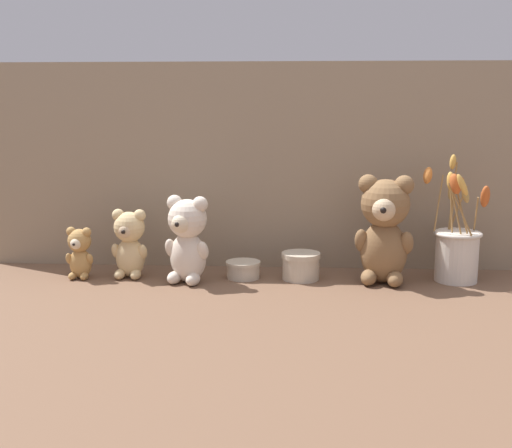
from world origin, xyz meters
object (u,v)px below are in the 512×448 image
at_px(teddy_bear_large, 384,227).
at_px(flower_vase, 457,247).
at_px(decorative_tin_short, 243,270).
at_px(teddy_bear_tiny, 80,252).
at_px(decorative_tin_tall, 301,266).
at_px(teddy_bear_medium, 187,238).
at_px(teddy_bear_small, 129,242).

relative_size(teddy_bear_large, flower_vase, 0.85).
height_order(flower_vase, decorative_tin_short, flower_vase).
height_order(teddy_bear_tiny, decorative_tin_tall, teddy_bear_tiny).
distance_m(teddy_bear_medium, decorative_tin_tall, 0.31).
distance_m(teddy_bear_large, teddy_bear_small, 0.67).
xyz_separation_m(teddy_bear_large, decorative_tin_tall, (-0.21, 0.02, -0.11)).
bearing_deg(teddy_bear_large, decorative_tin_tall, 173.72).
bearing_deg(decorative_tin_short, teddy_bear_small, -178.09).
relative_size(teddy_bear_small, teddy_bear_tiny, 1.33).
distance_m(teddy_bear_medium, teddy_bear_small, 0.17).
height_order(teddy_bear_medium, teddy_bear_small, teddy_bear_medium).
xyz_separation_m(teddy_bear_medium, teddy_bear_tiny, (-0.29, 0.02, -0.05)).
distance_m(teddy_bear_small, decorative_tin_tall, 0.46).
bearing_deg(teddy_bear_tiny, decorative_tin_short, 3.87).
relative_size(teddy_bear_medium, teddy_bear_small, 1.23).
bearing_deg(teddy_bear_small, decorative_tin_tall, 0.69).
bearing_deg(flower_vase, teddy_bear_small, -179.24).
bearing_deg(teddy_bear_medium, decorative_tin_short, 19.93).
bearing_deg(teddy_bear_large, teddy_bear_tiny, -179.90).
height_order(teddy_bear_large, teddy_bear_medium, teddy_bear_large).
bearing_deg(teddy_bear_small, decorative_tin_short, 1.91).
relative_size(teddy_bear_medium, decorative_tin_tall, 2.20).
height_order(teddy_bear_medium, flower_vase, flower_vase).
distance_m(teddy_bear_large, flower_vase, 0.20).
height_order(flower_vase, decorative_tin_tall, flower_vase).
xyz_separation_m(flower_vase, decorative_tin_tall, (-0.41, -0.01, -0.05)).
bearing_deg(decorative_tin_tall, teddy_bear_large, -6.28).
relative_size(teddy_bear_large, decorative_tin_tall, 2.73).
bearing_deg(flower_vase, teddy_bear_medium, -175.72).
xyz_separation_m(teddy_bear_tiny, decorative_tin_tall, (0.59, 0.02, -0.04)).
height_order(teddy_bear_large, teddy_bear_small, teddy_bear_large).
relative_size(teddy_bear_large, teddy_bear_medium, 1.24).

